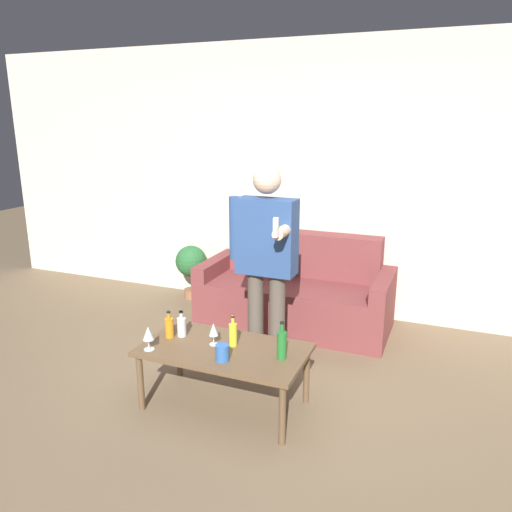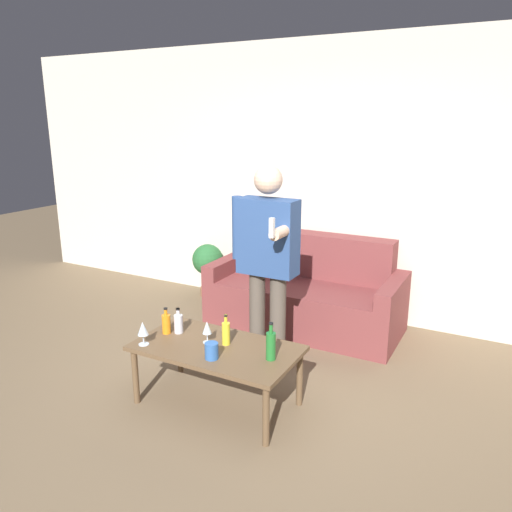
{
  "view_description": "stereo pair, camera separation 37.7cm",
  "coord_description": "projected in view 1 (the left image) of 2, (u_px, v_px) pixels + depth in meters",
  "views": [
    {
      "loc": [
        1.24,
        -2.55,
        1.96
      ],
      "look_at": [
        -0.12,
        0.82,
        0.95
      ],
      "focal_mm": 35.0,
      "sensor_mm": 36.0,
      "label": 1
    },
    {
      "loc": [
        1.59,
        -2.39,
        1.96
      ],
      "look_at": [
        -0.12,
        0.82,
        0.95
      ],
      "focal_mm": 35.0,
      "sensor_mm": 36.0,
      "label": 2
    }
  ],
  "objects": [
    {
      "name": "ground_plane",
      "position": [
        226.0,
        429.0,
        3.25
      ],
      "size": [
        16.0,
        16.0,
        0.0
      ],
      "primitive_type": "plane",
      "color": "#756047"
    },
    {
      "name": "bottle_orange",
      "position": [
        233.0,
        334.0,
        3.42
      ],
      "size": [
        0.06,
        0.06,
        0.22
      ],
      "color": "yellow",
      "rests_on": "coffee_table"
    },
    {
      "name": "coffee_table",
      "position": [
        224.0,
        354.0,
        3.42
      ],
      "size": [
        1.13,
        0.62,
        0.44
      ],
      "color": "brown",
      "rests_on": "ground_plane"
    },
    {
      "name": "bottle_yellow",
      "position": [
        282.0,
        344.0,
        3.23
      ],
      "size": [
        0.06,
        0.06,
        0.26
      ],
      "color": "#23752D",
      "rests_on": "coffee_table"
    },
    {
      "name": "bottle_green",
      "position": [
        169.0,
        327.0,
        3.55
      ],
      "size": [
        0.06,
        0.06,
        0.2
      ],
      "color": "orange",
      "rests_on": "coffee_table"
    },
    {
      "name": "wine_glass_far",
      "position": [
        148.0,
        334.0,
        3.35
      ],
      "size": [
        0.08,
        0.08,
        0.17
      ],
      "color": "silver",
      "rests_on": "coffee_table"
    },
    {
      "name": "cup_on_table",
      "position": [
        222.0,
        353.0,
        3.21
      ],
      "size": [
        0.09,
        0.09,
        0.11
      ],
      "color": "#3366B2",
      "rests_on": "coffee_table"
    },
    {
      "name": "person_standing_front",
      "position": [
        266.0,
        254.0,
        3.87
      ],
      "size": [
        0.54,
        0.43,
        1.62
      ],
      "color": "brown",
      "rests_on": "ground_plane"
    },
    {
      "name": "couch",
      "position": [
        296.0,
        293.0,
        4.86
      ],
      "size": [
        1.81,
        0.81,
        0.87
      ],
      "color": "brown",
      "rests_on": "ground_plane"
    },
    {
      "name": "bottle_dark",
      "position": [
        182.0,
        326.0,
        3.57
      ],
      "size": [
        0.07,
        0.07,
        0.19
      ],
      "color": "silver",
      "rests_on": "coffee_table"
    },
    {
      "name": "potted_plant",
      "position": [
        191.0,
        264.0,
        5.53
      ],
      "size": [
        0.35,
        0.35,
        0.6
      ],
      "color": "#936042",
      "rests_on": "ground_plane"
    },
    {
      "name": "wine_glass_near",
      "position": [
        213.0,
        330.0,
        3.42
      ],
      "size": [
        0.07,
        0.07,
        0.16
      ],
      "color": "silver",
      "rests_on": "coffee_table"
    },
    {
      "name": "wall_back",
      "position": [
        324.0,
        181.0,
        4.96
      ],
      "size": [
        8.0,
        0.06,
        2.7
      ],
      "color": "beige",
      "rests_on": "ground_plane"
    }
  ]
}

